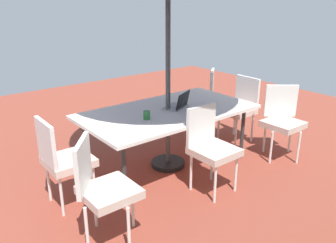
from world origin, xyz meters
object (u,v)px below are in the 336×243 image
at_px(chair_southwest, 203,95).
at_px(chair_east, 63,157).
at_px(chair_north, 210,145).
at_px(dining_table, 168,113).
at_px(laptop, 178,104).
at_px(chair_west, 239,106).
at_px(chair_northeast, 102,186).
at_px(chair_northwest, 282,118).
at_px(cup, 147,115).

xyz_separation_m(chair_southwest, chair_east, (2.79, 0.82, 0.00)).
bearing_deg(chair_east, chair_north, -116.11).
height_order(chair_southwest, chair_east, same).
height_order(dining_table, laptop, laptop).
relative_size(chair_southwest, chair_west, 1.00).
distance_m(dining_table, chair_north, 0.77).
relative_size(chair_southwest, chair_northeast, 1.00).
xyz_separation_m(chair_north, chair_northwest, (-1.40, -0.02, 0.00)).
bearing_deg(chair_west, chair_northeast, -72.08).
relative_size(chair_north, laptop, 2.50).
bearing_deg(chair_southwest, chair_north, 7.69).
bearing_deg(chair_northeast, chair_east, 41.64).
xyz_separation_m(laptop, cup, (0.56, 0.10, 0.00)).
distance_m(chair_west, chair_northeast, 2.88).
distance_m(chair_northwest, laptop, 1.47).
xyz_separation_m(dining_table, laptop, (-0.15, 0.02, 0.09)).
xyz_separation_m(chair_north, chair_northeast, (1.38, 0.04, 0.00)).
bearing_deg(chair_north, cup, 119.90).
height_order(chair_southwest, chair_northeast, same).
xyz_separation_m(dining_table, chair_northwest, (-1.41, 0.73, -0.17)).
distance_m(chair_southwest, chair_northeast, 3.17).
bearing_deg(dining_table, chair_north, 90.74).
height_order(chair_northeast, cup, chair_northeast).
xyz_separation_m(chair_east, chair_northeast, (-0.04, 0.76, 0.00)).
bearing_deg(chair_west, laptop, -87.13).
height_order(chair_east, cup, chair_east).
height_order(chair_southwest, chair_north, same).
distance_m(dining_table, chair_east, 1.43).
bearing_deg(cup, chair_west, -176.07).
relative_size(dining_table, chair_north, 2.22).
distance_m(chair_west, chair_north, 1.57).
height_order(chair_east, chair_northeast, same).
bearing_deg(dining_table, chair_northeast, 29.94).
height_order(chair_north, chair_northeast, same).
bearing_deg(chair_east, cup, -94.12).
distance_m(chair_southwest, chair_west, 0.78).
bearing_deg(cup, dining_table, -164.12).
xyz_separation_m(chair_east, chair_north, (-1.42, 0.72, 0.00)).
distance_m(chair_east, cup, 1.05).
height_order(dining_table, chair_west, chair_west).
bearing_deg(chair_north, dining_table, 87.30).
relative_size(laptop, cup, 4.01).
relative_size(chair_west, cup, 10.02).
bearing_deg(chair_east, chair_northeast, -176.25).
bearing_deg(cup, chair_north, 123.35).
distance_m(dining_table, chair_southwest, 1.60).
distance_m(chair_west, laptop, 1.27).
distance_m(dining_table, chair_northwest, 1.59).
height_order(chair_north, cup, chair_north).
height_order(chair_east, chair_northwest, same).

